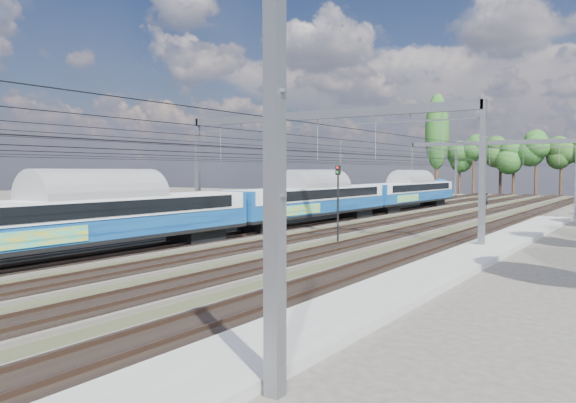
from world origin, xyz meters
The scene contains 8 objects.
track_bed centered at (0.00, 45.00, 0.10)m, with size 21.00×130.00×0.34m.
platform centered at (12.00, 20.00, 0.15)m, with size 3.00×70.00×0.30m, color gray.
catenary centered at (0.33, 52.69, 6.40)m, with size 25.65×130.00×9.00m.
tree_belt centered at (6.83, 94.91, 8.01)m, with size 39.85×100.66×11.60m.
poplar centered at (-14.50, 98.00, 11.89)m, with size 4.40×4.40×19.04m.
emu_train centered at (-4.50, 36.63, 2.75)m, with size 3.20×67.57×4.68m.
worker centered at (1.59, 70.46, 0.97)m, with size 0.71×0.46×1.93m, color black.
signal_near centered at (2.88, 27.77, 3.22)m, with size 0.34×0.31×5.08m.
Camera 1 is at (20.44, -4.47, 4.74)m, focal length 35.00 mm.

